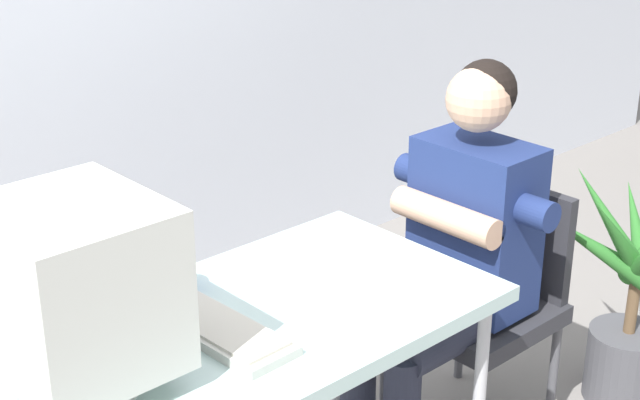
% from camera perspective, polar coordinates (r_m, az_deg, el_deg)
% --- Properties ---
extents(desk, '(1.35, 0.69, 0.74)m').
position_cam_1_polar(desk, '(2.39, -4.95, -8.45)').
color(desk, '#B7B7BC').
rests_on(desk, ground_plane).
extents(crt_monitor, '(0.35, 0.39, 0.42)m').
position_cam_1_polar(crt_monitor, '(2.08, -14.13, -5.06)').
color(crt_monitor, silver).
rests_on(crt_monitor, desk).
extents(keyboard, '(0.17, 0.44, 0.03)m').
position_cam_1_polar(keyboard, '(2.32, -6.14, -7.54)').
color(keyboard, silver).
rests_on(keyboard, desk).
extents(office_chair, '(0.45, 0.45, 0.80)m').
position_cam_1_polar(office_chair, '(3.15, 9.79, -5.46)').
color(office_chair, '#4C4C51').
rests_on(office_chair, ground_plane).
extents(person_seated, '(0.69, 0.57, 1.24)m').
position_cam_1_polar(person_seated, '(2.93, 7.79, -3.10)').
color(person_seated, navy).
rests_on(person_seated, ground_plane).
extents(potted_plant, '(0.61, 0.64, 0.82)m').
position_cam_1_polar(potted_plant, '(3.40, 18.11, -5.51)').
color(potted_plant, '#4C4C51').
rests_on(potted_plant, ground_plane).
extents(desk_mug, '(0.08, 0.09, 0.08)m').
position_cam_1_polar(desk_mug, '(2.52, -8.44, -4.47)').
color(desk_mug, blue).
rests_on(desk_mug, desk).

